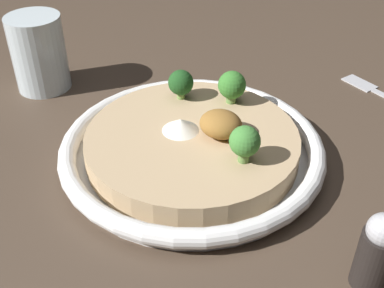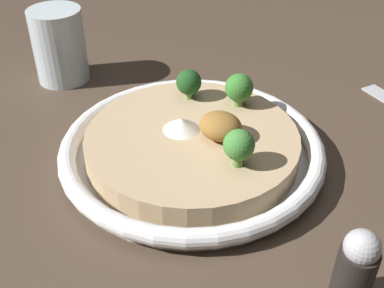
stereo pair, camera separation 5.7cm
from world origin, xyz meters
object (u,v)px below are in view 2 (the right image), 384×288
(broccoli_back_right, at_px, (239,88))
(broccoli_back, at_px, (189,83))
(broccoli_right, at_px, (239,146))
(risotto_bowl, at_px, (192,147))
(drinking_glass, at_px, (59,45))
(pepper_shaker, at_px, (356,269))

(broccoli_back_right, relative_size, broccoli_back, 1.09)
(broccoli_back_right, height_order, broccoli_right, same)
(risotto_bowl, relative_size, drinking_glass, 2.85)
(broccoli_back_right, xyz_separation_m, broccoli_back, (-0.06, -0.02, -0.00))
(broccoli_right, bearing_deg, pepper_shaker, -22.90)
(risotto_bowl, bearing_deg, broccoli_right, -13.72)
(broccoli_back_right, relative_size, pepper_shaker, 0.52)
(risotto_bowl, height_order, broccoli_right, broccoli_right)
(broccoli_back_right, distance_m, broccoli_right, 0.12)
(risotto_bowl, height_order, broccoli_back, broccoli_back)
(broccoli_back, relative_size, drinking_glass, 0.36)
(broccoli_back_right, distance_m, broccoli_back, 0.07)
(broccoli_right, relative_size, drinking_glass, 0.39)
(broccoli_back_right, bearing_deg, broccoli_right, -58.69)
(broccoli_back, xyz_separation_m, drinking_glass, (-0.23, -0.01, -0.00))
(broccoli_back, height_order, pepper_shaker, pepper_shaker)
(risotto_bowl, xyz_separation_m, broccoli_right, (0.07, -0.02, 0.04))
(risotto_bowl, bearing_deg, broccoli_back, 128.79)
(broccoli_right, relative_size, broccoli_back, 1.09)
(drinking_glass, height_order, pepper_shaker, drinking_glass)
(broccoli_right, xyz_separation_m, broccoli_back, (-0.13, 0.08, -0.00))
(risotto_bowl, xyz_separation_m, pepper_shaker, (0.23, -0.08, 0.02))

